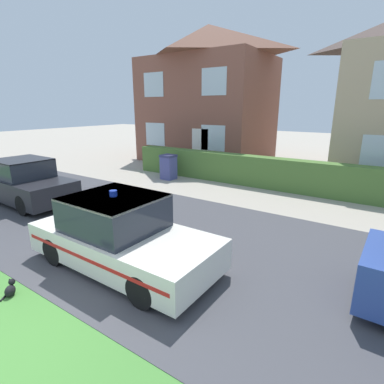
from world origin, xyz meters
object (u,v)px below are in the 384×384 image
object	(u,v)px
police_car	(122,235)
cat	(10,289)
neighbour_car_far	(26,183)
wheelie_bin	(169,167)
house_left	(207,95)

from	to	relation	value
police_car	cat	size ratio (longest dim) A/B	12.07
neighbour_car_far	wheelie_bin	xyz separation A→B (m)	(1.87, 5.51, -0.14)
police_car	cat	world-z (taller)	police_car
neighbour_car_far	cat	bearing A→B (deg)	-29.87
police_car	house_left	bearing A→B (deg)	114.23
police_car	cat	distance (m)	2.13
cat	neighbour_car_far	distance (m)	5.93
police_car	cat	xyz separation A→B (m)	(-0.85, -1.87, -0.56)
wheelie_bin	cat	bearing A→B (deg)	-67.49
police_car	neighbour_car_far	bearing A→B (deg)	169.37
cat	neighbour_car_far	world-z (taller)	neighbour_car_far
police_car	wheelie_bin	size ratio (longest dim) A/B	3.58
cat	neighbour_car_far	xyz separation A→B (m)	(-5.06, 3.02, 0.59)
cat	wheelie_bin	xyz separation A→B (m)	(-3.20, 8.53, 0.45)
police_car	wheelie_bin	world-z (taller)	police_car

